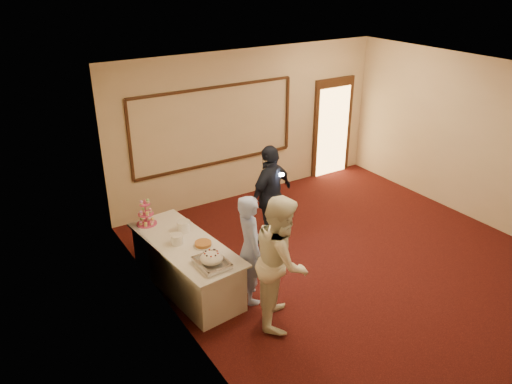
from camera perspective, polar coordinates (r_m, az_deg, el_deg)
floor at (r=8.25m, az=12.29°, el=-8.69°), size 7.00×7.00×0.00m
room_walls at (r=7.35m, az=13.71°, el=4.61°), size 6.04×7.04×3.02m
wall_molding at (r=9.69m, az=-4.70°, el=7.49°), size 3.45×0.04×1.55m
doorway at (r=11.43m, az=8.73°, el=7.26°), size 1.05×0.07×2.20m
buffet_table at (r=7.54m, az=-7.95°, el=-8.30°), size 1.04×2.20×0.77m
pavlova_tray at (r=6.75m, az=-5.09°, el=-7.74°), size 0.39×0.55×0.19m
cupcake_stand at (r=7.88m, az=-12.47°, el=-2.52°), size 0.31×0.31×0.46m
plate_stack_a at (r=7.30m, az=-9.03°, el=-5.34°), size 0.18×0.18×0.15m
plate_stack_b at (r=7.60m, az=-8.28°, el=-3.90°), size 0.20×0.20×0.17m
tart at (r=7.23m, az=-6.06°, el=-5.94°), size 0.28×0.28×0.06m
man at (r=7.02m, az=-0.67°, el=-6.54°), size 0.53×0.68×1.65m
woman at (r=6.60m, az=2.94°, el=-7.82°), size 1.09×1.14×1.84m
guest at (r=8.42m, az=1.70°, el=-0.37°), size 1.13×0.76×1.78m
camera_flash at (r=8.13m, az=2.95°, el=2.00°), size 0.08×0.06×0.05m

